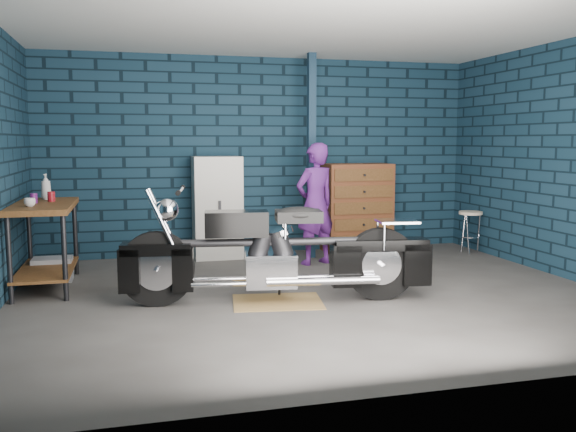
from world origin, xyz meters
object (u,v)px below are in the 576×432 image
at_px(motorcycle, 277,245).
at_px(locker, 217,208).
at_px(workbench, 46,246).
at_px(shop_stool, 470,232).
at_px(storage_bin, 53,269).
at_px(tool_chest, 357,208).
at_px(person, 315,204).

bearing_deg(motorcycle, locker, 104.00).
bearing_deg(workbench, shop_stool, 6.88).
bearing_deg(storage_bin, tool_chest, 12.80).
bearing_deg(locker, storage_bin, -155.57).
height_order(workbench, motorcycle, motorcycle).
bearing_deg(storage_bin, locker, 24.43).
height_order(motorcycle, person, person).
relative_size(storage_bin, shop_stool, 0.72).
height_order(locker, shop_stool, locker).
bearing_deg(locker, motorcycle, -84.30).
height_order(storage_bin, locker, locker).
relative_size(storage_bin, locker, 0.31).
xyz_separation_m(workbench, motorcycle, (2.25, -1.20, 0.11)).
xyz_separation_m(workbench, storage_bin, (0.02, 0.32, -0.32)).
bearing_deg(tool_chest, storage_bin, -167.20).
distance_m(motorcycle, tool_chest, 2.98).
xyz_separation_m(motorcycle, storage_bin, (-2.23, 1.52, -0.43)).
relative_size(storage_bin, tool_chest, 0.34).
height_order(person, shop_stool, person).
distance_m(workbench, person, 3.20).
relative_size(person, tool_chest, 1.24).
height_order(motorcycle, locker, locker).
bearing_deg(shop_stool, workbench, -173.12).
relative_size(tool_chest, shop_stool, 2.11).
xyz_separation_m(person, tool_chest, (0.85, 0.73, -0.15)).
xyz_separation_m(storage_bin, shop_stool, (5.44, 0.34, 0.16)).
height_order(workbench, tool_chest, tool_chest).
relative_size(motorcycle, locker, 1.88).
bearing_deg(locker, shop_stool, -9.27).
bearing_deg(person, locker, -52.19).
bearing_deg(shop_stool, storage_bin, -176.42).
distance_m(person, tool_chest, 1.12).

